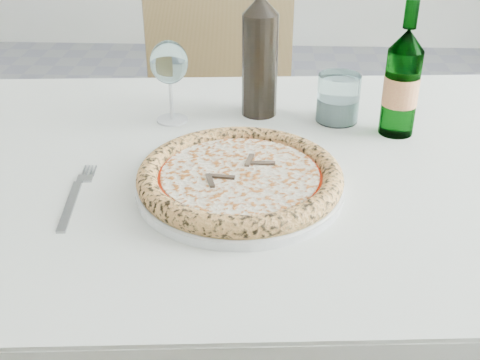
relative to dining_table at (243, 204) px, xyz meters
The scene contains 9 objects.
dining_table is the anchor object (origin of this frame).
chair_far 0.76m from the dining_table, 95.81° to the left, with size 0.55×0.55×0.93m.
plate 0.14m from the dining_table, 90.00° to the right, with size 0.33×0.33×0.02m.
pizza 0.15m from the dining_table, 90.01° to the right, with size 0.33×0.33×0.03m.
fork 0.30m from the dining_table, 152.64° to the right, with size 0.03×0.21×0.00m.
wine_glass 0.30m from the dining_table, 130.84° to the left, with size 0.07×0.07×0.16m.
tumbler 0.29m from the dining_table, 46.36° to the left, with size 0.08×0.08×0.09m.
beer_bottle 0.37m from the dining_table, 25.14° to the left, with size 0.07×0.07×0.25m.
wine_bottle 0.30m from the dining_table, 83.56° to the left, with size 0.07×0.07×0.29m.
Camera 1 is at (0.10, -1.13, 1.24)m, focal length 45.00 mm.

